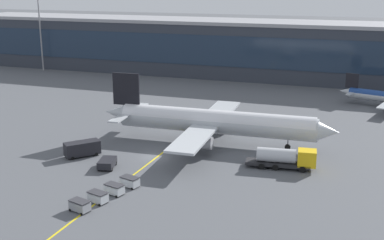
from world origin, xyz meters
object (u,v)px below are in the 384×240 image
(fuel_tanker, at_px, (286,158))
(pushback_tug, at_px, (107,163))
(baggage_cart_1, at_px, (98,197))
(baggage_cart_2, at_px, (114,189))
(baggage_cart_0, at_px, (80,206))
(baggage_cart_3, at_px, (130,182))
(main_airliner, at_px, (215,122))
(lavatory_truck, at_px, (83,148))

(fuel_tanker, height_order, pushback_tug, fuel_tanker)
(baggage_cart_1, distance_m, baggage_cart_2, 3.20)
(baggage_cart_0, xyz_separation_m, baggage_cart_3, (2.50, 9.27, 0.00))
(baggage_cart_2, height_order, baggage_cart_3, same)
(pushback_tug, bearing_deg, baggage_cart_1, -66.89)
(main_airliner, relative_size, fuel_tanker, 3.92)
(fuel_tanker, xyz_separation_m, pushback_tug, (-26.41, -9.04, -0.90))
(lavatory_truck, xyz_separation_m, baggage_cart_3, (13.16, -9.20, -0.64))
(fuel_tanker, relative_size, baggage_cart_2, 3.72)
(main_airliner, height_order, baggage_cart_3, main_airliner)
(baggage_cart_1, bearing_deg, fuel_tanker, 44.04)
(baggage_cart_0, bearing_deg, pushback_tug, 105.69)
(lavatory_truck, bearing_deg, main_airliner, 36.69)
(pushback_tug, height_order, baggage_cart_1, baggage_cart_1)
(fuel_tanker, bearing_deg, lavatory_truck, -170.77)
(fuel_tanker, xyz_separation_m, baggage_cart_0, (-22.26, -23.81, -0.96))
(main_airliner, xyz_separation_m, baggage_cart_3, (-5.58, -23.16, -3.24))
(main_airliner, distance_m, pushback_tug, 21.71)
(main_airliner, height_order, baggage_cart_0, main_airliner)
(baggage_cart_1, relative_size, baggage_cart_2, 1.00)
(baggage_cart_1, relative_size, baggage_cart_3, 1.00)
(pushback_tug, bearing_deg, lavatory_truck, 150.41)
(lavatory_truck, bearing_deg, baggage_cart_3, -34.95)
(lavatory_truck, xyz_separation_m, baggage_cart_1, (11.49, -15.37, -0.64))
(fuel_tanker, bearing_deg, baggage_cart_3, -143.65)
(main_airliner, bearing_deg, pushback_tug, -124.71)
(main_airliner, bearing_deg, baggage_cart_0, -103.99)
(lavatory_truck, height_order, baggage_cart_0, lavatory_truck)
(baggage_cart_0, bearing_deg, lavatory_truck, 119.99)
(baggage_cart_3, bearing_deg, baggage_cart_0, -105.11)
(baggage_cart_2, bearing_deg, baggage_cart_0, -105.11)
(fuel_tanker, xyz_separation_m, lavatory_truck, (-32.91, -5.35, -0.32))
(fuel_tanker, distance_m, lavatory_truck, 33.35)
(fuel_tanker, xyz_separation_m, baggage_cart_2, (-20.59, -17.63, -0.96))
(pushback_tug, xyz_separation_m, baggage_cart_2, (5.82, -8.59, -0.07))
(main_airliner, height_order, pushback_tug, main_airliner)
(baggage_cart_3, bearing_deg, fuel_tanker, 36.35)
(main_airliner, distance_m, baggage_cart_2, 27.21)
(lavatory_truck, distance_m, baggage_cart_0, 21.33)
(lavatory_truck, bearing_deg, fuel_tanker, 9.23)
(main_airliner, height_order, lavatory_truck, main_airliner)
(fuel_tanker, distance_m, pushback_tug, 27.93)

